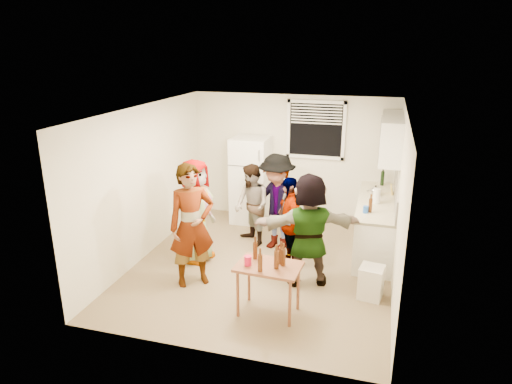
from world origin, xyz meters
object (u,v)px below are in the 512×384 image
(red_cup, at_px, (248,265))
(guest_black, at_px, (288,264))
(guest_back_right, at_px, (276,248))
(serving_table, at_px, (268,312))
(guest_grey, at_px, (198,259))
(kettle, at_px, (375,195))
(trash_bin, at_px, (371,281))
(blue_cup, at_px, (365,213))
(refrigerator, at_px, (251,180))
(guest_orange, at_px, (307,282))
(beer_bottle_counter, at_px, (370,212))
(beer_bottle_table, at_px, (276,268))
(guest_back_left, at_px, (252,243))
(guest_stripe, at_px, (194,282))
(wine_bottle, at_px, (382,185))

(red_cup, xyz_separation_m, guest_black, (0.23, 1.50, -0.70))
(red_cup, relative_size, guest_back_right, 0.07)
(serving_table, distance_m, guest_grey, 1.95)
(guest_grey, bearing_deg, guest_black, -75.10)
(red_cup, bearing_deg, kettle, 61.72)
(guest_grey, height_order, guest_back_right, guest_back_right)
(trash_bin, bearing_deg, blue_cup, 100.28)
(refrigerator, bearing_deg, guest_grey, -100.23)
(trash_bin, relative_size, guest_grey, 0.27)
(guest_black, relative_size, guest_orange, 0.87)
(blue_cup, xyz_separation_m, guest_orange, (-0.75, -0.80, -0.90))
(serving_table, height_order, guest_orange, serving_table)
(kettle, xyz_separation_m, red_cup, (-1.49, -2.76, -0.20))
(beer_bottle_counter, xyz_separation_m, beer_bottle_table, (-1.06, -1.86, -0.20))
(beer_bottle_counter, relative_size, guest_black, 0.15)
(beer_bottle_counter, height_order, guest_back_left, beer_bottle_counter)
(guest_orange, bearing_deg, guest_stripe, -3.70)
(guest_grey, relative_size, guest_back_right, 1.01)
(beer_bottle_counter, distance_m, guest_stripe, 2.92)
(wine_bottle, height_order, trash_bin, wine_bottle)
(trash_bin, xyz_separation_m, guest_grey, (-2.81, 0.44, -0.25))
(guest_stripe, bearing_deg, guest_back_left, 36.14)
(serving_table, relative_size, guest_black, 0.56)
(trash_bin, distance_m, guest_stripe, 2.59)
(refrigerator, distance_m, guest_back_right, 1.64)
(guest_back_left, bearing_deg, guest_black, 8.45)
(beer_bottle_counter, relative_size, guest_grey, 0.13)
(serving_table, height_order, guest_black, serving_table)
(blue_cup, height_order, red_cup, blue_cup)
(beer_bottle_table, xyz_separation_m, guest_orange, (0.24, 1.00, -0.70))
(beer_bottle_counter, height_order, red_cup, beer_bottle_counter)
(beer_bottle_counter, bearing_deg, wine_bottle, 84.39)
(refrigerator, height_order, blue_cup, refrigerator)
(refrigerator, distance_m, serving_table, 3.47)
(beer_bottle_table, xyz_separation_m, guest_back_left, (-0.94, 2.11, -0.70))
(wine_bottle, relative_size, guest_back_left, 0.18)
(kettle, xyz_separation_m, serving_table, (-1.23, -2.70, -0.90))
(trash_bin, height_order, guest_back_right, trash_bin)
(guest_back_left, height_order, guest_back_right, guest_back_right)
(wine_bottle, bearing_deg, guest_black, -125.61)
(beer_bottle_table, bearing_deg, guest_orange, 76.43)
(kettle, distance_m, guest_black, 2.00)
(refrigerator, xyz_separation_m, beer_bottle_counter, (2.35, -1.35, 0.05))
(guest_stripe, relative_size, guest_back_right, 1.09)
(guest_black, bearing_deg, guest_grey, -113.21)
(refrigerator, distance_m, guest_orange, 2.81)
(serving_table, height_order, guest_grey, serving_table)
(trash_bin, bearing_deg, beer_bottle_counter, 96.13)
(blue_cup, bearing_deg, guest_grey, -168.42)
(trash_bin, relative_size, red_cup, 3.71)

